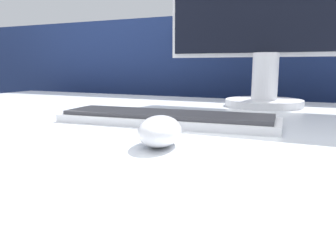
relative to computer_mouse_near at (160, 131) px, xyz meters
The scene contains 4 objects.
partition_panel 0.91m from the computer_mouse_near, 87.16° to the left, with size 5.00×0.03×1.08m.
computer_mouse_near is the anchor object (origin of this frame).
keyboard 0.19m from the computer_mouse_near, 111.38° to the left, with size 0.46×0.15×0.02m.
monitor 0.63m from the computer_mouse_near, 82.57° to the left, with size 0.58×0.22×0.55m.
Camera 1 is at (0.16, -0.64, 0.88)m, focal length 35.00 mm.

